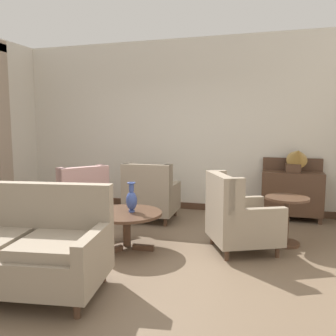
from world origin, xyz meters
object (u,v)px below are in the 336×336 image
Objects in this scene: sideboard at (292,192)px; gramophone at (297,158)px; side_table at (286,216)px; coffee_table at (127,218)px; settee at (24,249)px; armchair_far_left at (238,218)px; armchair_back_corner at (78,198)px; armchair_near_sideboard at (151,196)px; porcelain_vase at (132,199)px.

sideboard is 2.02× the size of gramophone.
side_table is 1.38m from sideboard.
side_table reaches higher than coffee_table.
sideboard is (2.60, 3.46, 0.05)m from settee.
sideboard reaches higher than armchair_far_left.
gramophone reaches higher than coffee_table.
armchair_back_corner is 3.63m from gramophone.
gramophone reaches higher than armchair_back_corner.
armchair_near_sideboard is 1.18m from armchair_back_corner.
sideboard is at bearing 44.48° from settee.
armchair_near_sideboard is at bearing -161.32° from sideboard.
armchair_near_sideboard is 1.50× the size of side_table.
settee is 1.59× the size of armchair_far_left.
armchair_back_corner is 3.22m from side_table.
porcelain_vase is at bearing 59.56° from settee.
porcelain_vase is at bearing 77.53° from armchair_far_left.
armchair_back_corner is at bearing 145.83° from porcelain_vase.
coffee_table is 1.54m from armchair_back_corner.
sideboard is (2.25, 0.76, 0.05)m from armchair_near_sideboard.
armchair_near_sideboard is (-0.15, 1.36, 0.01)m from coffee_table.
gramophone reaches higher than armchair_far_left.
armchair_far_left is 1.07× the size of armchair_near_sideboard.
armchair_near_sideboard is (-0.21, 1.33, -0.23)m from porcelain_vase.
armchair_near_sideboard is (0.34, 2.70, 0.00)m from settee.
gramophone is (2.16, 2.03, 0.66)m from coffee_table.
coffee_table is 0.93× the size of armchair_near_sideboard.
porcelain_vase reaches higher than coffee_table.
coffee_table is 0.79× the size of armchair_back_corner.
sideboard reaches higher than settee.
armchair_near_sideboard is 2.48m from gramophone.
armchair_far_left is at bearing -146.02° from side_table.
settee is 3.26× the size of gramophone.
armchair_far_left is 1.96m from gramophone.
sideboard is at bearing 45.13° from coffee_table.
armchair_far_left reaches higher than porcelain_vase.
porcelain_vase is 0.75× the size of gramophone.
porcelain_vase is 1.59m from armchair_back_corner.
sideboard is at bearing -162.91° from armchair_near_sideboard.
settee reaches higher than armchair_near_sideboard.
settee is (-0.55, -1.37, -0.24)m from porcelain_vase.
sideboard is (0.13, 1.37, 0.07)m from side_table.
sideboard is (0.73, 1.78, 0.04)m from armchair_far_left.
armchair_back_corner is at bearing -161.75° from gramophone.
gramophone is at bearing 43.66° from porcelain_vase.
side_table is at bearing 20.69° from coffee_table.
armchair_far_left reaches higher than side_table.
armchair_back_corner is (-0.75, 2.25, -0.01)m from settee.
armchair_far_left reaches higher than coffee_table.
sideboard reaches higher than armchair_near_sideboard.
armchair_near_sideboard is at bearing 149.00° from armchair_back_corner.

